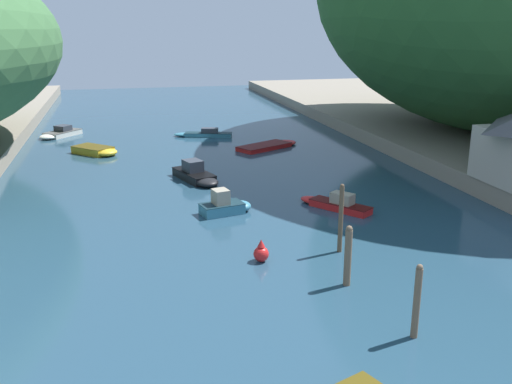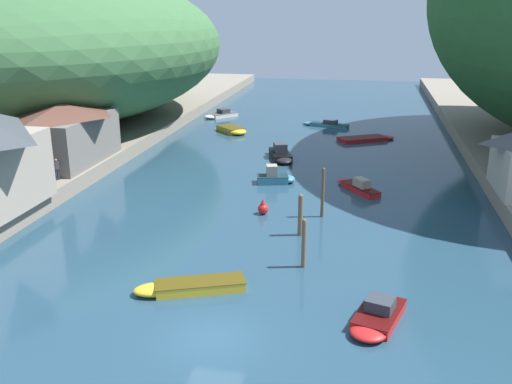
{
  "view_description": "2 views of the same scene",
  "coord_description": "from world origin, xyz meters",
  "px_view_note": "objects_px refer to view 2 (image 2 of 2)",
  "views": [
    {
      "loc": [
        -6.87,
        -8.55,
        11.11
      ],
      "look_at": [
        -0.34,
        18.32,
        2.86
      ],
      "focal_mm": 40.0,
      "sensor_mm": 36.0,
      "label": 1
    },
    {
      "loc": [
        6.1,
        -21.16,
        14.04
      ],
      "look_at": [
        -0.44,
        12.67,
        2.77
      ],
      "focal_mm": 40.0,
      "sensor_mm": 36.0,
      "label": 2
    }
  ],
  "objects_px": {
    "person_by_boathouse": "(1,194)",
    "boat_white_cruiser": "(325,124)",
    "boat_navy_launch": "(276,178)",
    "person_on_quay": "(56,168)",
    "boathouse_shed": "(64,132)",
    "boat_small_dinghy": "(281,155)",
    "boat_near_quay": "(187,287)",
    "channel_buoy_near": "(263,208)",
    "boat_cabin_cruiser": "(233,130)",
    "boat_far_upstream": "(377,317)",
    "boat_red_skiff": "(357,186)",
    "boat_open_rowboat": "(220,115)",
    "boat_moored_right": "(369,138)"
  },
  "relations": [
    {
      "from": "boat_white_cruiser",
      "to": "channel_buoy_near",
      "type": "distance_m",
      "value": 31.87
    },
    {
      "from": "boat_cabin_cruiser",
      "to": "boat_white_cruiser",
      "type": "bearing_deg",
      "value": 165.35
    },
    {
      "from": "boat_open_rowboat",
      "to": "boat_near_quay",
      "type": "distance_m",
      "value": 48.51
    },
    {
      "from": "boat_white_cruiser",
      "to": "boat_small_dinghy",
      "type": "relative_size",
      "value": 1.11
    },
    {
      "from": "person_on_quay",
      "to": "person_by_boathouse",
      "type": "bearing_deg",
      "value": -160.16
    },
    {
      "from": "boat_white_cruiser",
      "to": "boat_open_rowboat",
      "type": "relative_size",
      "value": 1.26
    },
    {
      "from": "boat_near_quay",
      "to": "boat_open_rowboat",
      "type": "bearing_deg",
      "value": -9.13
    },
    {
      "from": "boat_white_cruiser",
      "to": "boat_moored_right",
      "type": "distance_m",
      "value": 8.47
    },
    {
      "from": "boat_far_upstream",
      "to": "person_by_boathouse",
      "type": "distance_m",
      "value": 25.62
    },
    {
      "from": "channel_buoy_near",
      "to": "person_on_quay",
      "type": "xyz_separation_m",
      "value": [
        -16.29,
        1.03,
        1.81
      ]
    },
    {
      "from": "boat_navy_launch",
      "to": "person_on_quay",
      "type": "distance_m",
      "value": 17.41
    },
    {
      "from": "person_on_quay",
      "to": "boat_white_cruiser",
      "type": "bearing_deg",
      "value": -8.69
    },
    {
      "from": "boat_open_rowboat",
      "to": "boat_red_skiff",
      "type": "height_order",
      "value": "boat_red_skiff"
    },
    {
      "from": "boat_cabin_cruiser",
      "to": "boat_navy_launch",
      "type": "distance_m",
      "value": 20.18
    },
    {
      "from": "boat_moored_right",
      "to": "boat_small_dinghy",
      "type": "height_order",
      "value": "boat_small_dinghy"
    },
    {
      "from": "channel_buoy_near",
      "to": "boat_near_quay",
      "type": "bearing_deg",
      "value": -98.56
    },
    {
      "from": "boathouse_shed",
      "to": "boat_far_upstream",
      "type": "xyz_separation_m",
      "value": [
        26.1,
        -19.68,
        -3.54
      ]
    },
    {
      "from": "person_by_boathouse",
      "to": "boat_red_skiff",
      "type": "bearing_deg",
      "value": -47.17
    },
    {
      "from": "boathouse_shed",
      "to": "boat_cabin_cruiser",
      "type": "relative_size",
      "value": 2.32
    },
    {
      "from": "boathouse_shed",
      "to": "boat_red_skiff",
      "type": "distance_m",
      "value": 25.0
    },
    {
      "from": "boat_near_quay",
      "to": "boat_far_upstream",
      "type": "distance_m",
      "value": 9.69
    },
    {
      "from": "boat_white_cruiser",
      "to": "boat_navy_launch",
      "type": "xyz_separation_m",
      "value": [
        -2.19,
        -24.26,
        0.18
      ]
    },
    {
      "from": "boathouse_shed",
      "to": "boat_open_rowboat",
      "type": "bearing_deg",
      "value": 78.07
    },
    {
      "from": "channel_buoy_near",
      "to": "boat_cabin_cruiser",
      "type": "bearing_deg",
      "value": 107.59
    },
    {
      "from": "boat_small_dinghy",
      "to": "boat_near_quay",
      "type": "relative_size",
      "value": 0.92
    },
    {
      "from": "person_on_quay",
      "to": "boat_navy_launch",
      "type": "bearing_deg",
      "value": -45.91
    },
    {
      "from": "boat_white_cruiser",
      "to": "person_by_boathouse",
      "type": "distance_m",
      "value": 41.77
    },
    {
      "from": "boat_white_cruiser",
      "to": "boat_cabin_cruiser",
      "type": "height_order",
      "value": "boat_white_cruiser"
    },
    {
      "from": "boat_open_rowboat",
      "to": "boat_red_skiff",
      "type": "xyz_separation_m",
      "value": [
        18.6,
        -28.43,
        -0.0
      ]
    },
    {
      "from": "boat_open_rowboat",
      "to": "person_by_boathouse",
      "type": "bearing_deg",
      "value": 123.88
    },
    {
      "from": "boat_white_cruiser",
      "to": "boat_far_upstream",
      "type": "bearing_deg",
      "value": -155.91
    },
    {
      "from": "person_by_boathouse",
      "to": "boat_far_upstream",
      "type": "bearing_deg",
      "value": -93.58
    },
    {
      "from": "boat_red_skiff",
      "to": "boat_small_dinghy",
      "type": "relative_size",
      "value": 0.87
    },
    {
      "from": "person_by_boathouse",
      "to": "boat_white_cruiser",
      "type": "bearing_deg",
      "value": -11.93
    },
    {
      "from": "boat_open_rowboat",
      "to": "person_on_quay",
      "type": "xyz_separation_m",
      "value": [
        -4.11,
        -34.26,
        1.92
      ]
    },
    {
      "from": "boathouse_shed",
      "to": "boat_white_cruiser",
      "type": "xyz_separation_m",
      "value": [
        20.26,
        25.6,
        -3.6
      ]
    },
    {
      "from": "person_on_quay",
      "to": "boat_near_quay",
      "type": "bearing_deg",
      "value": -110.28
    },
    {
      "from": "boat_open_rowboat",
      "to": "person_by_boathouse",
      "type": "xyz_separation_m",
      "value": [
        -4.35,
        -40.89,
        1.92
      ]
    },
    {
      "from": "boathouse_shed",
      "to": "boat_small_dinghy",
      "type": "bearing_deg",
      "value": 27.56
    },
    {
      "from": "boat_far_upstream",
      "to": "person_on_quay",
      "type": "bearing_deg",
      "value": -13.95
    },
    {
      "from": "boat_navy_launch",
      "to": "person_on_quay",
      "type": "xyz_separation_m",
      "value": [
        -16.04,
        -6.53,
        1.79
      ]
    },
    {
      "from": "boat_open_rowboat",
      "to": "boat_near_quay",
      "type": "bearing_deg",
      "value": 142.29
    },
    {
      "from": "channel_buoy_near",
      "to": "person_on_quay",
      "type": "height_order",
      "value": "person_on_quay"
    },
    {
      "from": "boathouse_shed",
      "to": "boat_small_dinghy",
      "type": "xyz_separation_m",
      "value": [
        17.34,
        9.05,
        -3.44
      ]
    },
    {
      "from": "boat_cabin_cruiser",
      "to": "boat_far_upstream",
      "type": "height_order",
      "value": "boat_far_upstream"
    },
    {
      "from": "boat_white_cruiser",
      "to": "person_by_boathouse",
      "type": "height_order",
      "value": "person_by_boathouse"
    },
    {
      "from": "boat_moored_right",
      "to": "boat_open_rowboat",
      "type": "relative_size",
      "value": 1.41
    },
    {
      "from": "boat_cabin_cruiser",
      "to": "boat_open_rowboat",
      "type": "height_order",
      "value": "boat_open_rowboat"
    },
    {
      "from": "person_on_quay",
      "to": "boat_moored_right",
      "type": "bearing_deg",
      "value": -22.27
    },
    {
      "from": "boat_open_rowboat",
      "to": "boat_near_quay",
      "type": "relative_size",
      "value": 0.81
    }
  ]
}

